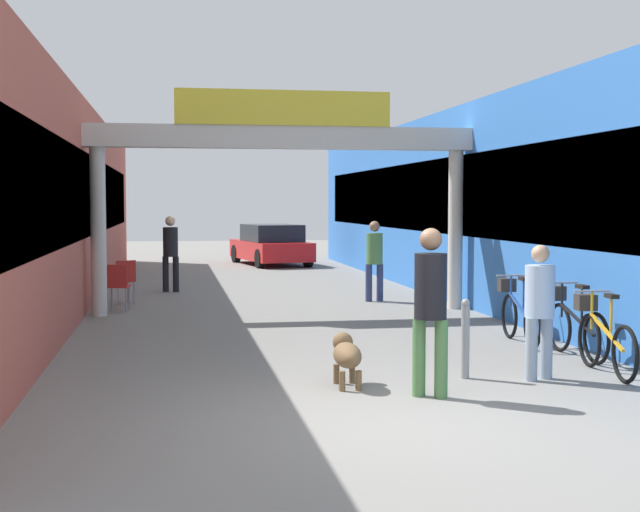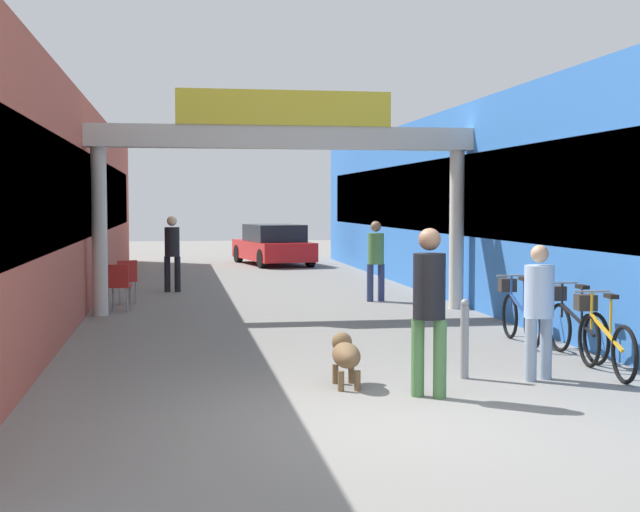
# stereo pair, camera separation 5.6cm
# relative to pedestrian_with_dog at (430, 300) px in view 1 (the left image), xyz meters

# --- Properties ---
(ground_plane) EXTENTS (80.00, 80.00, 0.00)m
(ground_plane) POSITION_rel_pedestrian_with_dog_xyz_m (-0.62, -1.04, -1.03)
(ground_plane) COLOR gray
(storefront_left) EXTENTS (3.00, 26.00, 3.98)m
(storefront_left) POSITION_rel_pedestrian_with_dog_xyz_m (-5.71, 9.96, 0.96)
(storefront_left) COLOR #B25142
(storefront_left) RESTS_ON ground_plane
(storefront_right) EXTENTS (3.00, 26.00, 3.98)m
(storefront_right) POSITION_rel_pedestrian_with_dog_xyz_m (4.48, 9.96, 0.96)
(storefront_right) COLOR blue
(storefront_right) RESTS_ON ground_plane
(arcade_sign_gateway) EXTENTS (7.40, 0.47, 4.10)m
(arcade_sign_gateway) POSITION_rel_pedestrian_with_dog_xyz_m (-0.62, 7.49, 1.89)
(arcade_sign_gateway) COLOR beige
(arcade_sign_gateway) RESTS_ON ground_plane
(pedestrian_with_dog) EXTENTS (0.47, 0.47, 1.78)m
(pedestrian_with_dog) POSITION_rel_pedestrian_with_dog_xyz_m (0.00, 0.00, 0.00)
(pedestrian_with_dog) COLOR #4C7F47
(pedestrian_with_dog) RESTS_ON ground_plane
(pedestrian_companion) EXTENTS (0.44, 0.44, 1.56)m
(pedestrian_companion) POSITION_rel_pedestrian_with_dog_xyz_m (1.51, 0.68, -0.14)
(pedestrian_companion) COLOR #8C9EB2
(pedestrian_companion) RESTS_ON ground_plane
(pedestrian_carrying_crate) EXTENTS (0.39, 0.36, 1.67)m
(pedestrian_carrying_crate) POSITION_rel_pedestrian_with_dog_xyz_m (1.48, 8.98, -0.08)
(pedestrian_carrying_crate) COLOR navy
(pedestrian_carrying_crate) RESTS_ON ground_plane
(pedestrian_elderly_walking) EXTENTS (0.42, 0.42, 1.74)m
(pedestrian_elderly_walking) POSITION_rel_pedestrian_with_dog_xyz_m (-2.69, 11.68, -0.03)
(pedestrian_elderly_walking) COLOR black
(pedestrian_elderly_walking) RESTS_ON ground_plane
(dog_on_leash) EXTENTS (0.32, 0.78, 0.57)m
(dog_on_leash) POSITION_rel_pedestrian_with_dog_xyz_m (-0.76, 0.71, -0.67)
(dog_on_leash) COLOR brown
(dog_on_leash) RESTS_ON ground_plane
(bicycle_orange_nearest) EXTENTS (0.46, 1.69, 0.98)m
(bicycle_orange_nearest) POSITION_rel_pedestrian_with_dog_xyz_m (2.42, 0.94, -0.59)
(bicycle_orange_nearest) COLOR black
(bicycle_orange_nearest) RESTS_ON ground_plane
(bicycle_black_second) EXTENTS (0.46, 1.69, 0.98)m
(bicycle_black_second) POSITION_rel_pedestrian_with_dog_xyz_m (2.59, 2.08, -0.59)
(bicycle_black_second) COLOR black
(bicycle_black_second) RESTS_ON ground_plane
(bicycle_blue_third) EXTENTS (0.46, 1.69, 0.98)m
(bicycle_blue_third) POSITION_rel_pedestrian_with_dog_xyz_m (2.33, 3.34, -0.59)
(bicycle_blue_third) COLOR black
(bicycle_blue_third) RESTS_ON ground_plane
(bollard_post_metal) EXTENTS (0.10, 0.10, 0.93)m
(bollard_post_metal) POSITION_rel_pedestrian_with_dog_xyz_m (0.70, 0.91, -0.55)
(bollard_post_metal) COLOR gray
(bollard_post_metal) RESTS_ON ground_plane
(cafe_chair_red_nearer) EXTENTS (0.45, 0.45, 0.89)m
(cafe_chair_red_nearer) POSITION_rel_pedestrian_with_dog_xyz_m (-3.67, 8.11, -0.49)
(cafe_chair_red_nearer) COLOR gray
(cafe_chair_red_nearer) RESTS_ON ground_plane
(cafe_chair_red_farther) EXTENTS (0.53, 0.53, 0.89)m
(cafe_chair_red_farther) POSITION_rel_pedestrian_with_dog_xyz_m (-3.61, 9.30, -0.49)
(cafe_chair_red_farther) COLOR gray
(cafe_chair_red_farther) RESTS_ON ground_plane
(parked_car_red) EXTENTS (2.46, 4.26, 1.33)m
(parked_car_red) POSITION_rel_pedestrian_with_dog_xyz_m (0.58, 20.21, -0.38)
(parked_car_red) COLOR red
(parked_car_red) RESTS_ON ground_plane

